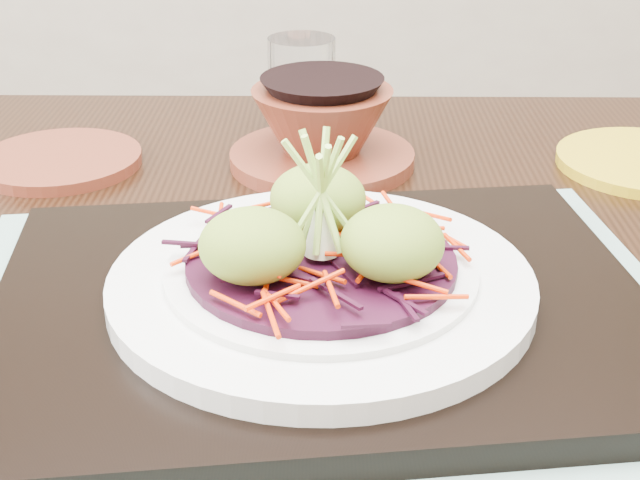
{
  "coord_description": "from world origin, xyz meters",
  "views": [
    {
      "loc": [
        -0.08,
        -0.55,
        1.15
      ],
      "look_at": [
        -0.06,
        -0.01,
        0.87
      ],
      "focal_mm": 50.0,
      "sensor_mm": 36.0,
      "label": 1
    }
  ],
  "objects_px": {
    "serving_tray": "(321,306)",
    "water_glass": "(302,86)",
    "terracotta_side_plate": "(60,160)",
    "terracotta_bowl_set": "(322,131)",
    "dining_table": "(299,381)",
    "white_plate": "(321,281)"
  },
  "relations": [
    {
      "from": "white_plate",
      "to": "terracotta_bowl_set",
      "type": "relative_size",
      "value": 1.36
    },
    {
      "from": "white_plate",
      "to": "terracotta_side_plate",
      "type": "relative_size",
      "value": 1.81
    },
    {
      "from": "dining_table",
      "to": "serving_tray",
      "type": "bearing_deg",
      "value": -77.14
    },
    {
      "from": "terracotta_side_plate",
      "to": "white_plate",
      "type": "bearing_deg",
      "value": -51.22
    },
    {
      "from": "terracotta_side_plate",
      "to": "terracotta_bowl_set",
      "type": "bearing_deg",
      "value": -1.6
    },
    {
      "from": "white_plate",
      "to": "serving_tray",
      "type": "bearing_deg",
      "value": 26.57
    },
    {
      "from": "dining_table",
      "to": "terracotta_bowl_set",
      "type": "bearing_deg",
      "value": 85.58
    },
    {
      "from": "serving_tray",
      "to": "white_plate",
      "type": "bearing_deg",
      "value": -157.45
    },
    {
      "from": "terracotta_side_plate",
      "to": "water_glass",
      "type": "relative_size",
      "value": 1.57
    },
    {
      "from": "dining_table",
      "to": "water_glass",
      "type": "height_order",
      "value": "water_glass"
    },
    {
      "from": "dining_table",
      "to": "terracotta_side_plate",
      "type": "distance_m",
      "value": 0.34
    },
    {
      "from": "terracotta_side_plate",
      "to": "terracotta_bowl_set",
      "type": "xyz_separation_m",
      "value": [
        0.26,
        -0.01,
        0.03
      ]
    },
    {
      "from": "terracotta_side_plate",
      "to": "water_glass",
      "type": "xyz_separation_m",
      "value": [
        0.24,
        0.09,
        0.05
      ]
    },
    {
      "from": "dining_table",
      "to": "white_plate",
      "type": "bearing_deg",
      "value": -77.14
    },
    {
      "from": "white_plate",
      "to": "terracotta_bowl_set",
      "type": "distance_m",
      "value": 0.3
    },
    {
      "from": "terracotta_side_plate",
      "to": "terracotta_bowl_set",
      "type": "relative_size",
      "value": 0.75
    },
    {
      "from": "serving_tray",
      "to": "white_plate",
      "type": "relative_size",
      "value": 1.54
    },
    {
      "from": "white_plate",
      "to": "water_glass",
      "type": "relative_size",
      "value": 2.83
    },
    {
      "from": "water_glass",
      "to": "terracotta_bowl_set",
      "type": "height_order",
      "value": "water_glass"
    },
    {
      "from": "serving_tray",
      "to": "terracotta_side_plate",
      "type": "relative_size",
      "value": 2.78
    },
    {
      "from": "terracotta_side_plate",
      "to": "terracotta_bowl_set",
      "type": "height_order",
      "value": "terracotta_bowl_set"
    },
    {
      "from": "serving_tray",
      "to": "water_glass",
      "type": "relative_size",
      "value": 4.35
    }
  ]
}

